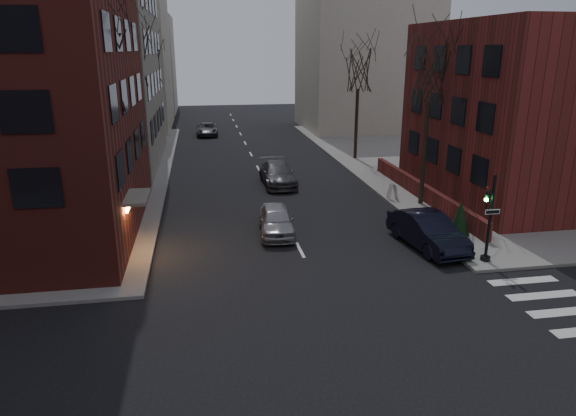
{
  "coord_description": "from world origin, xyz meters",
  "views": [
    {
      "loc": [
        -4.48,
        -10.77,
        9.37
      ],
      "look_at": [
        -0.51,
        12.54,
        2.0
      ],
      "focal_mm": 32.0,
      "sensor_mm": 36.0,
      "label": 1
    }
  ],
  "objects_px": {
    "tree_right_a": "(431,73)",
    "car_lane_gray": "(278,174)",
    "streetlamp_far": "(161,103)",
    "tree_right_b": "(358,71)",
    "streetlamp_near": "(140,135)",
    "parked_sedan": "(427,231)",
    "traffic_signal": "(488,224)",
    "tree_left_b": "(131,56)",
    "car_lane_far": "(207,129)",
    "sandwich_board": "(393,192)",
    "evergreen_shrub": "(460,218)",
    "car_lane_silver": "(276,220)",
    "tree_left_c": "(150,64)",
    "tree_left_a": "(100,69)"
  },
  "relations": [
    {
      "from": "streetlamp_far",
      "to": "car_lane_gray",
      "type": "bearing_deg",
      "value": -62.65
    },
    {
      "from": "tree_left_b",
      "to": "car_lane_far",
      "type": "xyz_separation_m",
      "value": [
        5.04,
        21.61,
        -8.22
      ]
    },
    {
      "from": "traffic_signal",
      "to": "car_lane_far",
      "type": "distance_m",
      "value": 40.37
    },
    {
      "from": "tree_left_a",
      "to": "evergreen_shrub",
      "type": "distance_m",
      "value": 18.86
    },
    {
      "from": "tree_left_b",
      "to": "streetlamp_far",
      "type": "relative_size",
      "value": 1.72
    },
    {
      "from": "tree_right_b",
      "to": "evergreen_shrub",
      "type": "relative_size",
      "value": 5.11
    },
    {
      "from": "tree_left_c",
      "to": "tree_right_a",
      "type": "bearing_deg",
      "value": -51.34
    },
    {
      "from": "tree_left_a",
      "to": "streetlamp_far",
      "type": "relative_size",
      "value": 1.63
    },
    {
      "from": "parked_sedan",
      "to": "car_lane_gray",
      "type": "xyz_separation_m",
      "value": [
        -5.4,
        13.29,
        -0.06
      ]
    },
    {
      "from": "tree_right_b",
      "to": "streetlamp_far",
      "type": "distance_m",
      "value": 20.01
    },
    {
      "from": "traffic_signal",
      "to": "streetlamp_near",
      "type": "relative_size",
      "value": 0.64
    },
    {
      "from": "streetlamp_far",
      "to": "parked_sedan",
      "type": "bearing_deg",
      "value": -64.86
    },
    {
      "from": "tree_left_c",
      "to": "parked_sedan",
      "type": "xyz_separation_m",
      "value": [
        15.0,
        -28.68,
        -7.18
      ]
    },
    {
      "from": "traffic_signal",
      "to": "sandwich_board",
      "type": "distance_m",
      "value": 10.25
    },
    {
      "from": "car_lane_silver",
      "to": "streetlamp_near",
      "type": "bearing_deg",
      "value": 138.84
    },
    {
      "from": "tree_right_a",
      "to": "car_lane_far",
      "type": "distance_m",
      "value": 32.99
    },
    {
      "from": "tree_left_a",
      "to": "parked_sedan",
      "type": "relative_size",
      "value": 1.99
    },
    {
      "from": "tree_right_b",
      "to": "streetlamp_near",
      "type": "height_order",
      "value": "tree_right_b"
    },
    {
      "from": "traffic_signal",
      "to": "parked_sedan",
      "type": "bearing_deg",
      "value": 126.8
    },
    {
      "from": "parked_sedan",
      "to": "streetlamp_near",
      "type": "bearing_deg",
      "value": 135.58
    },
    {
      "from": "parked_sedan",
      "to": "tree_left_c",
      "type": "bearing_deg",
      "value": 109.76
    },
    {
      "from": "streetlamp_near",
      "to": "evergreen_shrub",
      "type": "xyz_separation_m",
      "value": [
        16.67,
        -9.57,
        -3.19
      ]
    },
    {
      "from": "tree_left_c",
      "to": "car_lane_gray",
      "type": "height_order",
      "value": "tree_left_c"
    },
    {
      "from": "car_lane_far",
      "to": "sandwich_board",
      "type": "xyz_separation_m",
      "value": [
        11.15,
        -28.46,
        -0.05
      ]
    },
    {
      "from": "streetlamp_near",
      "to": "parked_sedan",
      "type": "distance_m",
      "value": 18.25
    },
    {
      "from": "streetlamp_near",
      "to": "streetlamp_far",
      "type": "bearing_deg",
      "value": 90.0
    },
    {
      "from": "streetlamp_far",
      "to": "evergreen_shrub",
      "type": "distance_m",
      "value": 34.09
    },
    {
      "from": "tree_left_b",
      "to": "car_lane_silver",
      "type": "xyz_separation_m",
      "value": [
        8.0,
        -11.51,
        -8.16
      ]
    },
    {
      "from": "tree_left_b",
      "to": "streetlamp_near",
      "type": "xyz_separation_m",
      "value": [
        0.6,
        -4.0,
        -4.68
      ]
    },
    {
      "from": "streetlamp_near",
      "to": "car_lane_silver",
      "type": "bearing_deg",
      "value": -45.44
    },
    {
      "from": "tree_left_b",
      "to": "car_lane_far",
      "type": "distance_m",
      "value": 23.66
    },
    {
      "from": "evergreen_shrub",
      "to": "tree_right_b",
      "type": "bearing_deg",
      "value": 89.02
    },
    {
      "from": "tree_right_b",
      "to": "streetlamp_near",
      "type": "xyz_separation_m",
      "value": [
        -17.0,
        -10.0,
        -3.35
      ]
    },
    {
      "from": "tree_right_a",
      "to": "tree_left_b",
      "type": "bearing_deg",
      "value": 155.56
    },
    {
      "from": "tree_right_a",
      "to": "sandwich_board",
      "type": "xyz_separation_m",
      "value": [
        -1.41,
        1.15,
        -7.38
      ]
    },
    {
      "from": "traffic_signal",
      "to": "tree_right_b",
      "type": "bearing_deg",
      "value": 87.85
    },
    {
      "from": "tree_left_b",
      "to": "tree_left_c",
      "type": "bearing_deg",
      "value": 90.0
    },
    {
      "from": "car_lane_gray",
      "to": "tree_left_a",
      "type": "bearing_deg",
      "value": -132.79
    },
    {
      "from": "tree_right_a",
      "to": "car_lane_gray",
      "type": "relative_size",
      "value": 1.78
    },
    {
      "from": "tree_right_a",
      "to": "car_lane_gray",
      "type": "xyz_separation_m",
      "value": [
        -8.0,
        6.6,
        -7.24
      ]
    },
    {
      "from": "tree_right_a",
      "to": "car_lane_gray",
      "type": "height_order",
      "value": "tree_right_a"
    },
    {
      "from": "tree_left_a",
      "to": "tree_right_b",
      "type": "distance_m",
      "value": 25.19
    },
    {
      "from": "traffic_signal",
      "to": "tree_left_c",
      "type": "relative_size",
      "value": 0.41
    },
    {
      "from": "car_lane_gray",
      "to": "streetlamp_far",
      "type": "bearing_deg",
      "value": 116.72
    },
    {
      "from": "sandwich_board",
      "to": "evergreen_shrub",
      "type": "xyz_separation_m",
      "value": [
        1.08,
        -6.72,
        0.4
      ]
    },
    {
      "from": "traffic_signal",
      "to": "tree_right_a",
      "type": "bearing_deg",
      "value": 84.53
    },
    {
      "from": "tree_right_a",
      "to": "car_lane_gray",
      "type": "distance_m",
      "value": 12.65
    },
    {
      "from": "tree_left_a",
      "to": "tree_right_a",
      "type": "bearing_deg",
      "value": 12.8
    },
    {
      "from": "tree_left_b",
      "to": "parked_sedan",
      "type": "xyz_separation_m",
      "value": [
        15.0,
        -14.68,
        -8.06
      ]
    },
    {
      "from": "tree_right_a",
      "to": "tree_right_b",
      "type": "xyz_separation_m",
      "value": [
        0.0,
        14.0,
        -0.44
      ]
    }
  ]
}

